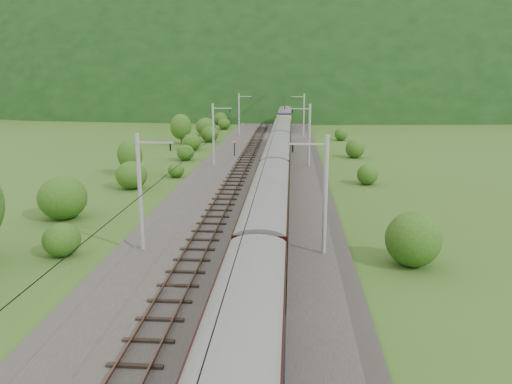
{
  "coord_description": "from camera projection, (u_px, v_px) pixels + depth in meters",
  "views": [
    {
      "loc": [
        3.91,
        -31.96,
        12.18
      ],
      "look_at": [
        1.08,
        7.76,
        2.6
      ],
      "focal_mm": 35.0,
      "sensor_mm": 36.0,
      "label": 1
    }
  ],
  "objects": [
    {
      "name": "vegetation_left",
      "position": [
        81.0,
        192.0,
        42.12
      ],
      "size": [
        10.45,
        147.28,
        6.93
      ],
      "color": "#244813",
      "rests_on": "ground"
    },
    {
      "name": "ground",
      "position": [
        232.0,
        255.0,
        34.11
      ],
      "size": [
        600.0,
        600.0,
        0.0
      ],
      "primitive_type": "plane",
      "color": "#344E18",
      "rests_on": "ground"
    },
    {
      "name": "signal",
      "position": [
        234.0,
        147.0,
        72.52
      ],
      "size": [
        0.24,
        0.24,
        2.16
      ],
      "color": "black",
      "rests_on": "railbed"
    },
    {
      "name": "train",
      "position": [
        274.0,
        171.0,
        45.41
      ],
      "size": [
        2.87,
        136.62,
        4.99
      ],
      "color": "black",
      "rests_on": "ground"
    },
    {
      "name": "railbed",
      "position": [
        246.0,
        213.0,
        43.77
      ],
      "size": [
        14.0,
        220.0,
        0.3
      ],
      "primitive_type": "cube",
      "color": "#38332D",
      "rests_on": "ground"
    },
    {
      "name": "track_left",
      "position": [
        218.0,
        210.0,
        43.89
      ],
      "size": [
        2.4,
        220.0,
        0.27
      ],
      "color": "brown",
      "rests_on": "railbed"
    },
    {
      "name": "hazard_post_far",
      "position": [
        266.0,
        153.0,
        71.0
      ],
      "size": [
        0.16,
        0.16,
        1.49
      ],
      "primitive_type": "cylinder",
      "color": "red",
      "rests_on": "railbed"
    },
    {
      "name": "vegetation_right",
      "position": [
        391.0,
        200.0,
        43.57
      ],
      "size": [
        5.21,
        100.31,
        3.2
      ],
      "color": "#244813",
      "rests_on": "ground"
    },
    {
      "name": "mountain_main",
      "position": [
        285.0,
        94.0,
        286.26
      ],
      "size": [
        504.0,
        360.0,
        244.0
      ],
      "primitive_type": "ellipsoid",
      "color": "black",
      "rests_on": "ground"
    },
    {
      "name": "mountain_ridge",
      "position": [
        107.0,
        91.0,
        333.34
      ],
      "size": [
        336.0,
        280.0,
        132.0
      ],
      "primitive_type": "ellipsoid",
      "color": "black",
      "rests_on": "ground"
    },
    {
      "name": "catenary_left",
      "position": [
        214.0,
        133.0,
        64.51
      ],
      "size": [
        2.54,
        192.28,
        8.0
      ],
      "color": "gray",
      "rests_on": "railbed"
    },
    {
      "name": "catenary_right",
      "position": [
        309.0,
        134.0,
        63.67
      ],
      "size": [
        2.54,
        192.28,
        8.0
      ],
      "color": "gray",
      "rests_on": "railbed"
    },
    {
      "name": "overhead_wires",
      "position": [
        245.0,
        134.0,
        42.15
      ],
      "size": [
        4.83,
        198.0,
        0.03
      ],
      "color": "black",
      "rests_on": "ground"
    },
    {
      "name": "track_right",
      "position": [
        273.0,
        211.0,
        43.56
      ],
      "size": [
        2.4,
        220.0,
        0.27
      ],
      "color": "brown",
      "rests_on": "railbed"
    },
    {
      "name": "hazard_post_near",
      "position": [
        269.0,
        137.0,
        88.56
      ],
      "size": [
        0.14,
        0.14,
        1.29
      ],
      "primitive_type": "cylinder",
      "color": "red",
      "rests_on": "railbed"
    }
  ]
}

